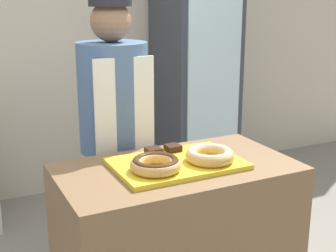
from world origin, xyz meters
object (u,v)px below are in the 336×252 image
at_px(serving_tray, 177,164).
at_px(brownie_back_right, 173,148).
at_px(brownie_back_left, 154,151).
at_px(donut_chocolate_glaze, 156,164).
at_px(baker_person, 115,138).
at_px(donut_light_glaze, 210,154).
at_px(beverage_fridge, 195,79).

height_order(serving_tray, brownie_back_right, brownie_back_right).
distance_m(serving_tray, brownie_back_left, 0.17).
relative_size(donut_chocolate_glaze, brownie_back_left, 3.21).
distance_m(brownie_back_left, brownie_back_right, 0.11).
height_order(brownie_back_right, baker_person, baker_person).
height_order(donut_light_glaze, brownie_back_left, donut_light_glaze).
xyz_separation_m(donut_chocolate_glaze, brownie_back_right, (0.20, 0.22, -0.02)).
bearing_deg(baker_person, beverage_fridge, 44.14).
bearing_deg(baker_person, donut_chocolate_glaze, -92.83).
distance_m(serving_tray, donut_light_glaze, 0.17).
bearing_deg(brownie_back_left, brownie_back_right, 0.00).
bearing_deg(donut_light_glaze, baker_person, 112.10).
xyz_separation_m(brownie_back_left, baker_person, (-0.06, 0.42, -0.04)).
distance_m(serving_tray, brownie_back_right, 0.17).
distance_m(brownie_back_right, baker_person, 0.46).
xyz_separation_m(donut_chocolate_glaze, baker_person, (0.03, 0.65, -0.06)).
relative_size(donut_light_glaze, brownie_back_left, 3.21).
xyz_separation_m(brownie_back_left, beverage_fridge, (1.14, 1.59, 0.04)).
height_order(donut_light_glaze, baker_person, baker_person).
bearing_deg(beverage_fridge, donut_light_glaze, -117.36).
bearing_deg(beverage_fridge, brownie_back_left, -125.70).
height_order(serving_tray, brownie_back_left, brownie_back_left).
xyz_separation_m(donut_chocolate_glaze, beverage_fridge, (1.23, 1.81, 0.02)).
xyz_separation_m(serving_tray, baker_person, (-0.12, 0.58, -0.01)).
xyz_separation_m(serving_tray, brownie_back_right, (0.06, 0.15, 0.03)).
bearing_deg(brownie_back_left, donut_chocolate_glaze, -112.18).
height_order(brownie_back_right, beverage_fridge, beverage_fridge).
relative_size(baker_person, beverage_fridge, 0.88).
distance_m(donut_light_glaze, beverage_fridge, 2.04).
bearing_deg(donut_chocolate_glaze, brownie_back_left, 67.82).
height_order(donut_chocolate_glaze, brownie_back_right, donut_chocolate_glaze).
xyz_separation_m(baker_person, beverage_fridge, (1.20, 1.16, 0.08)).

